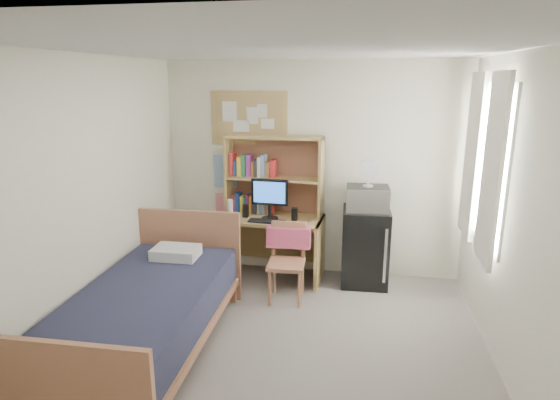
% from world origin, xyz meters
% --- Properties ---
extents(floor, '(3.60, 4.20, 0.02)m').
position_xyz_m(floor, '(0.00, 0.00, -0.01)').
color(floor, gray).
rests_on(floor, ground).
extents(ceiling, '(3.60, 4.20, 0.02)m').
position_xyz_m(ceiling, '(0.00, 0.00, 2.60)').
color(ceiling, silver).
rests_on(ceiling, wall_back).
extents(wall_back, '(3.60, 0.04, 2.60)m').
position_xyz_m(wall_back, '(0.00, 2.10, 1.30)').
color(wall_back, white).
rests_on(wall_back, floor).
extents(wall_front, '(3.60, 0.04, 2.60)m').
position_xyz_m(wall_front, '(0.00, -2.10, 1.30)').
color(wall_front, white).
rests_on(wall_front, floor).
extents(wall_left, '(0.04, 4.20, 2.60)m').
position_xyz_m(wall_left, '(-1.80, 0.00, 1.30)').
color(wall_left, white).
rests_on(wall_left, floor).
extents(wall_right, '(0.04, 4.20, 2.60)m').
position_xyz_m(wall_right, '(1.80, 0.00, 1.30)').
color(wall_right, white).
rests_on(wall_right, floor).
extents(window_unit, '(0.10, 1.40, 1.70)m').
position_xyz_m(window_unit, '(1.75, 1.20, 1.60)').
color(window_unit, white).
rests_on(window_unit, wall_right).
extents(curtain_left, '(0.04, 0.55, 1.70)m').
position_xyz_m(curtain_left, '(1.72, 0.80, 1.60)').
color(curtain_left, white).
rests_on(curtain_left, wall_right).
extents(curtain_right, '(0.04, 0.55, 1.70)m').
position_xyz_m(curtain_right, '(1.72, 1.60, 1.60)').
color(curtain_right, white).
rests_on(curtain_right, wall_right).
extents(bulletin_board, '(0.94, 0.03, 0.64)m').
position_xyz_m(bulletin_board, '(-0.78, 2.08, 1.92)').
color(bulletin_board, tan).
rests_on(bulletin_board, wall_back).
extents(poster_wave, '(0.30, 0.01, 0.42)m').
position_xyz_m(poster_wave, '(-1.10, 2.09, 1.25)').
color(poster_wave, '#275C9F').
rests_on(poster_wave, wall_back).
extents(poster_japan, '(0.28, 0.01, 0.36)m').
position_xyz_m(poster_japan, '(-1.10, 2.09, 0.78)').
color(poster_japan, '#D62542').
rests_on(poster_japan, wall_back).
extents(desk, '(1.27, 0.69, 0.77)m').
position_xyz_m(desk, '(-0.45, 1.77, 0.39)').
color(desk, tan).
rests_on(desk, floor).
extents(desk_chair, '(0.45, 0.45, 0.86)m').
position_xyz_m(desk_chair, '(-0.17, 1.19, 0.43)').
color(desk_chair, '#A8714F').
rests_on(desk_chair, floor).
extents(mini_fridge, '(0.56, 0.56, 0.91)m').
position_xyz_m(mini_fridge, '(0.67, 1.81, 0.46)').
color(mini_fridge, black).
rests_on(mini_fridge, floor).
extents(bed, '(1.15, 2.24, 0.61)m').
position_xyz_m(bed, '(-1.22, -0.02, 0.31)').
color(bed, '#1B1E32').
rests_on(bed, floor).
extents(hutch, '(1.19, 0.37, 0.96)m').
position_xyz_m(hutch, '(-0.44, 1.92, 1.25)').
color(hutch, tan).
rests_on(hutch, desk).
extents(monitor, '(0.44, 0.06, 0.46)m').
position_xyz_m(monitor, '(-0.45, 1.71, 1.00)').
color(monitor, black).
rests_on(monitor, desk).
extents(keyboard, '(0.43, 0.16, 0.02)m').
position_xyz_m(keyboard, '(-0.46, 1.57, 0.78)').
color(keyboard, black).
rests_on(keyboard, desk).
extents(speaker_left, '(0.07, 0.07, 0.15)m').
position_xyz_m(speaker_left, '(-0.75, 1.73, 0.85)').
color(speaker_left, black).
rests_on(speaker_left, desk).
extents(speaker_right, '(0.07, 0.07, 0.15)m').
position_xyz_m(speaker_right, '(-0.16, 1.69, 0.85)').
color(speaker_right, black).
rests_on(speaker_right, desk).
extents(water_bottle, '(0.07, 0.07, 0.22)m').
position_xyz_m(water_bottle, '(-0.94, 1.70, 0.88)').
color(water_bottle, silver).
rests_on(water_bottle, desk).
extents(hoodie, '(0.49, 0.17, 0.23)m').
position_xyz_m(hoodie, '(-0.18, 1.39, 0.67)').
color(hoodie, '#DE547A').
rests_on(hoodie, desk_chair).
extents(microwave, '(0.49, 0.38, 0.28)m').
position_xyz_m(microwave, '(0.67, 1.79, 1.05)').
color(microwave, '#B6B6BB').
rests_on(microwave, mini_fridge).
extents(desk_fan, '(0.24, 0.24, 0.29)m').
position_xyz_m(desk_fan, '(0.67, 1.79, 1.34)').
color(desk_fan, silver).
rests_on(desk_fan, microwave).
extents(pillow, '(0.46, 0.33, 0.11)m').
position_xyz_m(pillow, '(-1.24, 0.73, 0.67)').
color(pillow, silver).
rests_on(pillow, bed).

